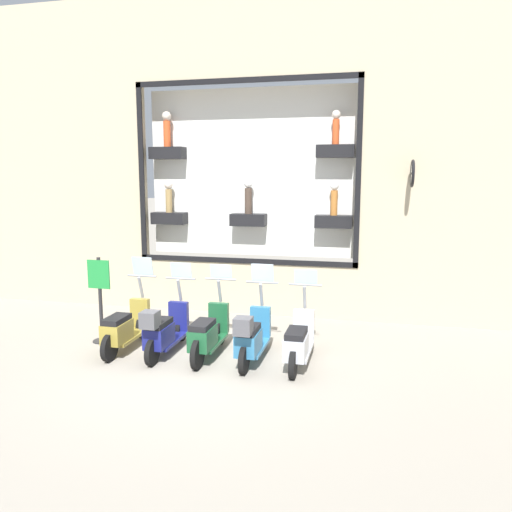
{
  "coord_description": "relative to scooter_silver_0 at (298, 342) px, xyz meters",
  "views": [
    {
      "loc": [
        -7.54,
        -2.83,
        3.19
      ],
      "look_at": [
        1.94,
        -0.6,
        1.62
      ],
      "focal_mm": 35.0,
      "sensor_mm": 36.0,
      "label": 1
    }
  ],
  "objects": [
    {
      "name": "scooter_green_2",
      "position": [
        0.01,
        1.61,
        0.02
      ],
      "size": [
        1.8,
        0.61,
        1.54
      ],
      "color": "black",
      "rests_on": "ground_plane"
    },
    {
      "name": "scooter_olive_4",
      "position": [
        0.01,
        3.22,
        0.01
      ],
      "size": [
        1.8,
        0.6,
        1.62
      ],
      "color": "black",
      "rests_on": "ground_plane"
    },
    {
      "name": "scooter_navy_3",
      "position": [
        -0.06,
        2.41,
        0.05
      ],
      "size": [
        1.79,
        0.6,
        1.55
      ],
      "color": "black",
      "rests_on": "ground_plane"
    },
    {
      "name": "ground_plane",
      "position": [
        -0.49,
        1.68,
        -0.41
      ],
      "size": [
        120.0,
        120.0,
        0.0
      ],
      "primitive_type": "plane",
      "color": "gray"
    },
    {
      "name": "scooter_silver_0",
      "position": [
        0.0,
        0.0,
        0.0
      ],
      "size": [
        1.79,
        0.6,
        1.51
      ],
      "color": "black",
      "rests_on": "ground_plane"
    },
    {
      "name": "shop_sign_post",
      "position": [
        0.36,
        3.9,
        0.48
      ],
      "size": [
        0.36,
        0.45,
        1.66
      ],
      "color": "#232326",
      "rests_on": "ground_plane"
    },
    {
      "name": "building_facade",
      "position": [
        3.12,
        1.68,
        3.21
      ],
      "size": [
        1.2,
        36.0,
        7.19
      ],
      "color": "tan",
      "rests_on": "ground_plane"
    },
    {
      "name": "scooter_teal_1",
      "position": [
        -0.06,
        0.8,
        0.05
      ],
      "size": [
        1.79,
        0.61,
        1.58
      ],
      "color": "black",
      "rests_on": "ground_plane"
    }
  ]
}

